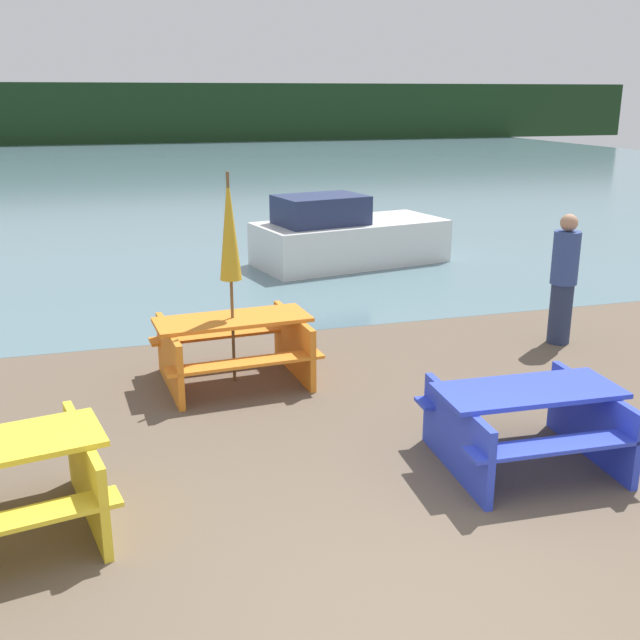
{
  "coord_description": "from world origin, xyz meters",
  "views": [
    {
      "loc": [
        -1.71,
        -3.65,
        3.27
      ],
      "look_at": [
        0.55,
        4.01,
        0.85
      ],
      "focal_mm": 42.0,
      "sensor_mm": 36.0,
      "label": 1
    }
  ],
  "objects_px": {
    "boat": "(346,237)",
    "person": "(564,279)",
    "picnic_table_blue": "(526,418)",
    "picnic_table_orange": "(233,343)",
    "umbrella_gold": "(229,229)"
  },
  "relations": [
    {
      "from": "picnic_table_blue",
      "to": "picnic_table_orange",
      "type": "xyz_separation_m",
      "value": [
        -2.18,
        2.82,
        0.02
      ]
    },
    {
      "from": "picnic_table_blue",
      "to": "boat",
      "type": "bearing_deg",
      "value": 82.64
    },
    {
      "from": "boat",
      "to": "person",
      "type": "relative_size",
      "value": 2.26
    },
    {
      "from": "picnic_table_blue",
      "to": "umbrella_gold",
      "type": "height_order",
      "value": "umbrella_gold"
    },
    {
      "from": "person",
      "to": "picnic_table_orange",
      "type": "bearing_deg",
      "value": -178.0
    },
    {
      "from": "picnic_table_orange",
      "to": "picnic_table_blue",
      "type": "bearing_deg",
      "value": -52.29
    },
    {
      "from": "picnic_table_orange",
      "to": "person",
      "type": "height_order",
      "value": "person"
    },
    {
      "from": "picnic_table_blue",
      "to": "picnic_table_orange",
      "type": "distance_m",
      "value": 3.56
    },
    {
      "from": "umbrella_gold",
      "to": "boat",
      "type": "bearing_deg",
      "value": 60.11
    },
    {
      "from": "picnic_table_orange",
      "to": "umbrella_gold",
      "type": "bearing_deg",
      "value": 0.0
    },
    {
      "from": "boat",
      "to": "person",
      "type": "height_order",
      "value": "person"
    },
    {
      "from": "picnic_table_blue",
      "to": "picnic_table_orange",
      "type": "bearing_deg",
      "value": 127.71
    },
    {
      "from": "boat",
      "to": "person",
      "type": "bearing_deg",
      "value": -88.71
    },
    {
      "from": "person",
      "to": "picnic_table_blue",
      "type": "bearing_deg",
      "value": -128.09
    },
    {
      "from": "picnic_table_blue",
      "to": "boat",
      "type": "xyz_separation_m",
      "value": [
        1.1,
        8.52,
        0.09
      ]
    }
  ]
}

